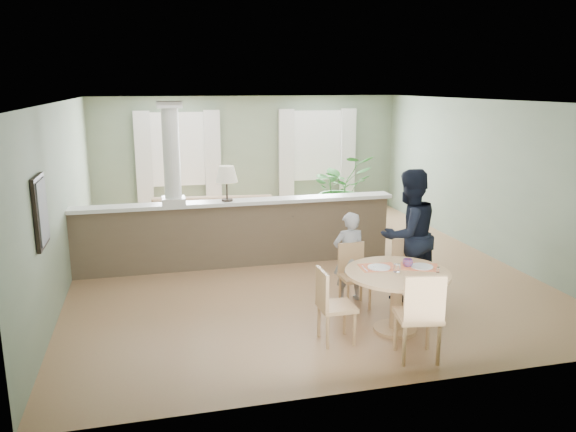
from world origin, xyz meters
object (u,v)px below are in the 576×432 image
object	(u,v)px
houseplant	(341,188)
chair_side	(331,303)
sofa	(213,224)
man_person	(409,235)
chair_far_boy	(353,272)
chair_near	(420,313)
dining_table	(397,283)
child_person	(349,257)
chair_far_man	(407,269)

from	to	relation	value
houseplant	chair_side	bearing A→B (deg)	-110.33
sofa	man_person	bearing A→B (deg)	-47.42
man_person	chair_far_boy	bearing A→B (deg)	-11.91
chair_side	chair_near	bearing A→B (deg)	-131.51
dining_table	chair_far_boy	size ratio (longest dim) A/B	1.48
chair_near	man_person	xyz separation A→B (m)	(0.70, 1.75, 0.36)
chair_near	man_person	distance (m)	1.92
sofa	dining_table	size ratio (longest dim) A/B	2.36
chair_near	child_person	distance (m)	1.89
man_person	dining_table	bearing A→B (deg)	42.59
sofa	man_person	size ratio (longest dim) A/B	1.62
chair_far_man	child_person	size ratio (longest dim) A/B	0.71
chair_far_boy	chair_side	size ratio (longest dim) A/B	0.96
chair_side	man_person	size ratio (longest dim) A/B	0.48
chair_near	houseplant	bearing A→B (deg)	-91.26
sofa	chair_far_boy	world-z (taller)	sofa
dining_table	chair_near	xyz separation A→B (m)	(-0.10, -0.79, -0.04)
houseplant	chair_far_man	size ratio (longest dim) A/B	1.64
chair_near	man_person	size ratio (longest dim) A/B	0.55
houseplant	chair_side	distance (m)	6.03
child_person	chair_side	bearing A→B (deg)	59.93
chair_far_man	man_person	bearing A→B (deg)	74.15
chair_far_man	child_person	xyz separation A→B (m)	(-0.72, 0.34, 0.13)
sofa	dining_table	bearing A→B (deg)	-60.70
chair_far_boy	chair_side	xyz separation A→B (m)	(-0.66, -1.02, 0.02)
dining_table	man_person	distance (m)	1.17
chair_side	child_person	distance (m)	1.38
child_person	man_person	size ratio (longest dim) A/B	0.69
sofa	chair_near	size ratio (longest dim) A/B	2.92
sofa	chair_side	bearing A→B (deg)	-71.86
chair_far_boy	chair_side	world-z (taller)	chair_side
chair_far_man	child_person	bearing A→B (deg)	163.82
man_person	houseplant	bearing A→B (deg)	-113.27
chair_far_boy	chair_near	world-z (taller)	chair_near
dining_table	man_person	xyz separation A→B (m)	(0.60, 0.96, 0.31)
sofa	chair_far_boy	bearing A→B (deg)	-58.42
dining_table	man_person	size ratio (longest dim) A/B	0.68
sofa	chair_far_man	world-z (taller)	chair_far_man
child_person	houseplant	bearing A→B (deg)	-109.45
sofa	chair_near	bearing A→B (deg)	-64.97
child_person	sofa	bearing A→B (deg)	-65.60
houseplant	dining_table	size ratio (longest dim) A/B	1.18
houseplant	dining_table	xyz separation A→B (m)	(-1.22, -5.54, -0.13)
dining_table	man_person	bearing A→B (deg)	58.15
dining_table	chair_far_man	world-z (taller)	chair_far_man
chair_far_boy	child_person	distance (m)	0.24
sofa	child_person	xyz separation A→B (m)	(1.52, -3.12, 0.20)
sofa	man_person	world-z (taller)	man_person
dining_table	chair_near	size ratio (longest dim) A/B	1.24
chair_side	dining_table	bearing A→B (deg)	-83.12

